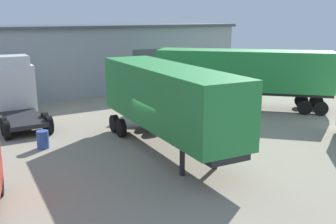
{
  "coord_description": "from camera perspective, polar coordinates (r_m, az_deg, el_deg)",
  "views": [
    {
      "loc": [
        -9.09,
        -15.25,
        6.34
      ],
      "look_at": [
        0.98,
        1.18,
        1.6
      ],
      "focal_mm": 42.0,
      "sensor_mm": 36.0,
      "label": 1
    }
  ],
  "objects": [
    {
      "name": "container_trailer_green",
      "position": [
        18.27,
        -0.2,
        2.0
      ],
      "size": [
        3.18,
        10.26,
        4.09
      ],
      "rotation": [
        0.0,
        0.0,
        -1.64
      ],
      "color": "#28843D",
      "rests_on": "ground_plane"
    },
    {
      "name": "ground_plane",
      "position": [
        18.85,
        -0.67,
        -5.83
      ],
      "size": [
        60.0,
        60.0,
        0.0
      ],
      "primitive_type": "plane",
      "color": "gray"
    },
    {
      "name": "oil_drum",
      "position": [
        20.21,
        -17.72,
        -3.83
      ],
      "size": [
        0.58,
        0.58,
        0.88
      ],
      "color": "#33519E",
      "rests_on": "ground_plane"
    },
    {
      "name": "warehouse_building",
      "position": [
        33.93,
        -15.92,
        7.31
      ],
      "size": [
        32.38,
        7.0,
        5.58
      ],
      "color": "#93999E",
      "rests_on": "ground_plane"
    },
    {
      "name": "tractor_unit_white",
      "position": [
        26.1,
        -21.57,
        2.96
      ],
      "size": [
        2.68,
        6.41,
        3.96
      ],
      "rotation": [
        0.0,
        0.0,
        1.54
      ],
      "color": "silver",
      "rests_on": "ground_plane"
    },
    {
      "name": "container_trailer_teal",
      "position": [
        27.83,
        10.97,
        5.79
      ],
      "size": [
        10.19,
        10.08,
        4.03
      ],
      "rotation": [
        0.0,
        0.0,
        2.36
      ],
      "color": "#28843D",
      "rests_on": "ground_plane"
    }
  ]
}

